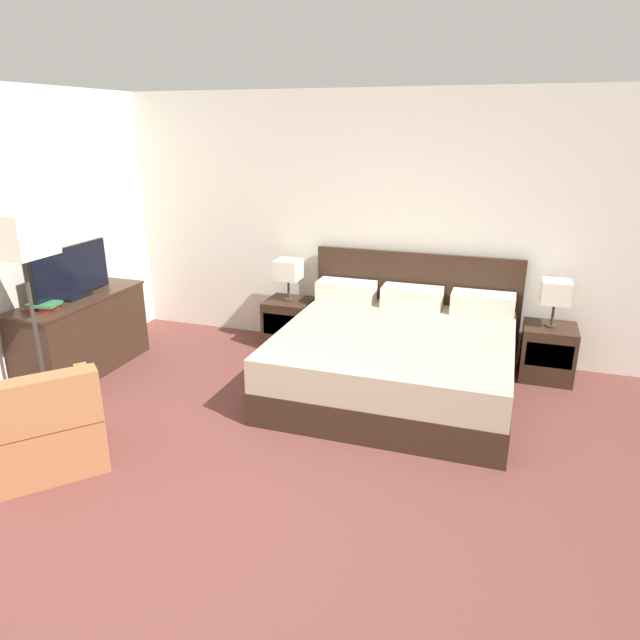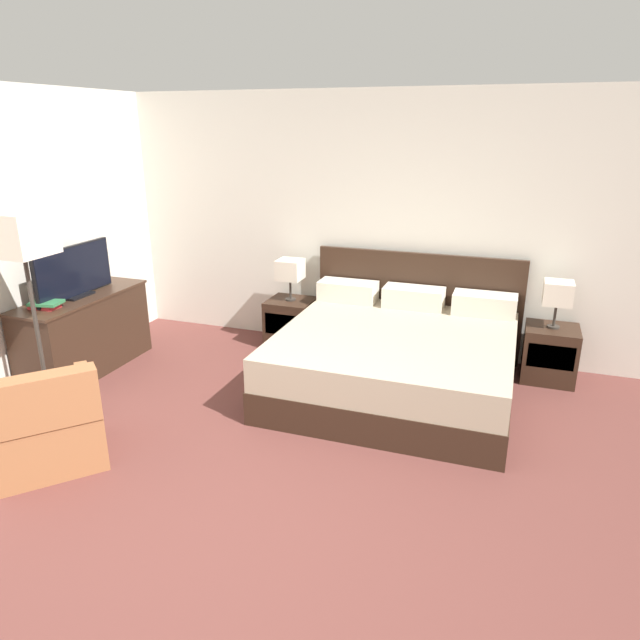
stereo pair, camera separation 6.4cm
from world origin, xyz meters
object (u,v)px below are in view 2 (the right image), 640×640
bed (397,358)px  nightstand_left (291,323)px  table_lamp_left (290,270)px  table_lamp_right (558,294)px  tv (74,273)px  floor_lamp (22,245)px  nightstand_right (549,353)px  book_red_cover (44,306)px  book_blue_cover (46,303)px  armchair_by_window (47,427)px  dresser (85,332)px

bed → nightstand_left: size_ratio=4.04×
table_lamp_left → table_lamp_right: 2.58m
tv → floor_lamp: floor_lamp is taller
bed → table_lamp_left: 1.56m
bed → nightstand_right: size_ratio=4.04×
book_red_cover → floor_lamp: bearing=-50.1°
book_blue_cover → armchair_by_window: book_blue_cover is taller
bed → table_lamp_left: size_ratio=4.75×
bed → nightstand_left: (-1.29, 0.69, -0.05)m
book_red_cover → book_blue_cover: book_blue_cover is taller
nightstand_left → floor_lamp: (-1.19, -2.18, 1.18)m
nightstand_right → tv: size_ratio=0.55×
dresser → table_lamp_left: bearing=37.7°
nightstand_right → tv: (-4.20, -1.28, 0.72)m
table_lamp_left → tv: tv is taller
nightstand_left → tv: (-1.61, -1.28, 0.72)m
tv → book_red_cover: size_ratio=3.89×
nightstand_left → dresser: size_ratio=0.37×
table_lamp_left → table_lamp_right: bearing=0.0°
tv → floor_lamp: size_ratio=0.55×
table_lamp_right → bed: bearing=-151.9°
table_lamp_right → floor_lamp: size_ratio=0.26×
nightstand_right → table_lamp_left: 2.65m
bed → table_lamp_right: bearing=28.1°
nightstand_left → tv: 2.18m
armchair_by_window → table_lamp_left: bearing=74.4°
table_lamp_right → tv: (-4.20, -1.28, 0.15)m
table_lamp_left → dresser: 2.09m
bed → book_red_cover: (-2.92, -0.97, 0.46)m
table_lamp_left → armchair_by_window: 2.81m
table_lamp_left → dresser: bearing=-142.3°
armchair_by_window → dresser: bearing=121.9°
dresser → book_blue_cover: size_ratio=5.42×
nightstand_left → book_blue_cover: bearing=-134.0°
tv → armchair_by_window: (0.87, -1.38, -0.69)m
table_lamp_left → book_red_cover: 2.32m
table_lamp_left → dresser: (-1.61, -1.25, -0.45)m
book_blue_cover → nightstand_left: bearing=46.0°
nightstand_right → book_blue_cover: 4.53m
nightstand_left → floor_lamp: floor_lamp is taller
dresser → floor_lamp: bearing=-65.5°
dresser → book_blue_cover: book_blue_cover is taller
bed → armchair_by_window: bed is taller
book_blue_cover → armchair_by_window: size_ratio=0.26×
nightstand_left → armchair_by_window: size_ratio=0.53×
dresser → armchair_by_window: (0.87, -1.41, -0.10)m
book_blue_cover → book_red_cover: bearing=180.0°
dresser → book_red_cover: size_ratio=5.72×
nightstand_right → book_red_cover: bearing=-158.5°
nightstand_left → table_lamp_right: size_ratio=1.17×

